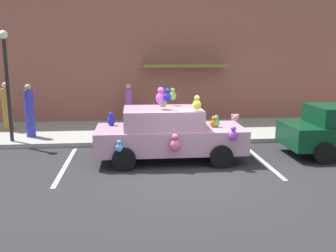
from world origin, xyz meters
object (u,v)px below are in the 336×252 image
object	(u,v)px
plush_covered_car	(168,133)
pedestrian_walking_past	(7,108)
teddy_bear_on_sidewalk	(235,124)
pedestrian_by_lamp	(129,105)
pedestrian_near_shopfront	(30,112)
street_lamp_post	(7,74)

from	to	relation	value
plush_covered_car	pedestrian_walking_past	world-z (taller)	plush_covered_car
plush_covered_car	teddy_bear_on_sidewalk	distance (m)	3.82
plush_covered_car	pedestrian_by_lamp	xyz separation A→B (m)	(-1.17, 5.05, 0.14)
pedestrian_near_shopfront	teddy_bear_on_sidewalk	bearing A→B (deg)	-1.65
plush_covered_car	pedestrian_walking_past	distance (m)	7.10
pedestrian_near_shopfront	pedestrian_by_lamp	size ratio (longest dim) A/B	1.11
pedestrian_walking_past	pedestrian_by_lamp	bearing A→B (deg)	11.75
teddy_bear_on_sidewalk	pedestrian_near_shopfront	bearing A→B (deg)	178.35
street_lamp_post	pedestrian_near_shopfront	distance (m)	1.59
teddy_bear_on_sidewalk	pedestrian_near_shopfront	size ratio (longest dim) A/B	0.40
teddy_bear_on_sidewalk	street_lamp_post	xyz separation A→B (m)	(-7.85, -0.42, 1.92)
plush_covered_car	pedestrian_near_shopfront	bearing A→B (deg)	148.33
street_lamp_post	pedestrian_near_shopfront	size ratio (longest dim) A/B	1.96
pedestrian_walking_past	pedestrian_by_lamp	distance (m)	4.73
teddy_bear_on_sidewalk	pedestrian_by_lamp	distance (m)	4.61
street_lamp_post	pedestrian_by_lamp	distance (m)	5.07
plush_covered_car	teddy_bear_on_sidewalk	bearing A→B (deg)	44.15
pedestrian_near_shopfront	pedestrian_walking_past	distance (m)	1.68
teddy_bear_on_sidewalk	pedestrian_walking_past	size ratio (longest dim) A/B	0.40
street_lamp_post	pedestrian_near_shopfront	world-z (taller)	street_lamp_post
street_lamp_post	pedestrian_walking_past	bearing A→B (deg)	110.24
plush_covered_car	pedestrian_near_shopfront	world-z (taller)	plush_covered_car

